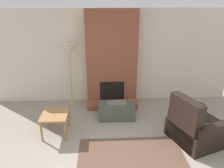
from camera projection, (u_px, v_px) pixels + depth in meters
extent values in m
cube|color=beige|center=(111.00, 57.00, 6.08)|extent=(6.82, 0.06, 2.60)
cube|color=brown|center=(112.00, 59.00, 5.89)|extent=(1.36, 0.36, 2.60)
cube|color=brown|center=(112.00, 105.00, 6.00)|extent=(1.36, 0.35, 0.16)
cube|color=black|center=(112.00, 91.00, 6.04)|extent=(0.66, 0.02, 0.53)
cube|color=#474C42|center=(116.00, 111.00, 5.46)|extent=(0.89, 0.48, 0.38)
cube|color=#60665B|center=(117.00, 103.00, 5.39)|extent=(0.49, 0.26, 0.05)
cube|color=black|center=(198.00, 131.00, 4.59)|extent=(1.27, 1.24, 0.41)
cube|color=black|center=(184.00, 123.00, 4.33)|extent=(0.46, 0.81, 1.04)
cube|color=black|center=(214.00, 138.00, 4.22)|extent=(0.91, 0.46, 0.60)
cube|color=black|center=(186.00, 119.00, 4.90)|extent=(0.91, 0.46, 0.60)
cube|color=#9E7042|center=(55.00, 114.00, 4.74)|extent=(0.57, 0.68, 0.04)
cylinder|color=#9E7042|center=(42.00, 132.00, 4.54)|extent=(0.04, 0.04, 0.45)
cylinder|color=#9E7042|center=(65.00, 131.00, 4.56)|extent=(0.04, 0.04, 0.45)
cylinder|color=#9E7042|center=(48.00, 117.00, 5.09)|extent=(0.04, 0.04, 0.45)
cylinder|color=#9E7042|center=(69.00, 117.00, 5.12)|extent=(0.04, 0.04, 0.45)
cylinder|color=tan|center=(73.00, 103.00, 6.27)|extent=(0.20, 0.20, 0.02)
cylinder|color=tan|center=(71.00, 79.00, 6.00)|extent=(0.03, 0.03, 1.48)
cone|color=silver|center=(69.00, 48.00, 5.68)|extent=(0.43, 0.43, 0.22)
cube|color=brown|center=(132.00, 162.00, 4.03)|extent=(2.03, 1.47, 0.01)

